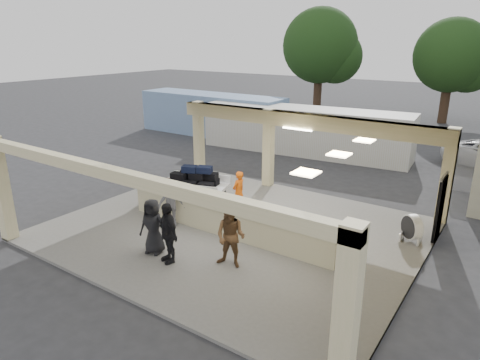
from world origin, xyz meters
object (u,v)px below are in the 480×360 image
Objects in this scene: drum_fan at (412,227)px; passenger_c at (171,203)px; passenger_d at (153,226)px; container_blue at (211,114)px; container_white at (304,130)px; baggage_counter at (226,221)px; luggage_cart at (193,182)px; baggage_handler at (239,192)px; passenger_a at (231,236)px; passenger_b at (168,233)px.

passenger_c is (-7.27, -3.50, 0.35)m from drum_fan.
passenger_d is 0.16× the size of container_blue.
passenger_d is (0.90, -1.76, 0.02)m from passenger_c.
container_white is 1.13× the size of container_blue.
luggage_cart is (-2.95, 1.78, 0.31)m from baggage_counter.
baggage_counter is 2.07m from passenger_c.
baggage_counter is 12.11m from container_white.
drum_fan is at bearing -8.74° from luggage_cart.
baggage_handler is 4.14m from passenger_d.
container_blue reaches higher than baggage_handler.
passenger_c is (-3.34, 1.10, -0.08)m from passenger_a.
luggage_cart is 2.54m from passenger_c.
passenger_b is 0.17× the size of container_blue.
baggage_counter is at bearing -81.28° from container_white.
passenger_a is 14.07m from container_white.
baggage_handler is (-0.73, 1.80, 0.33)m from baggage_counter.
drum_fan is at bearing -52.15° from container_white.
container_white is at bearing 84.63° from passenger_d.
passenger_c is 1.98m from passenger_d.
drum_fan is 7.80m from passenger_b.
luggage_cart is 0.27× the size of container_blue.
passenger_a is (2.12, -3.46, 0.12)m from baggage_handler.
container_white reaches higher than passenger_b.
container_blue is at bearing 108.13° from luggage_cart.
passenger_d is (-0.77, 0.15, -0.05)m from passenger_b.
passenger_d is at bearing -87.73° from container_white.
baggage_counter is 2.21m from passenger_a.
luggage_cart is at bearing -128.52° from drum_fan.
baggage_counter is 2.58m from passenger_d.
passenger_d is at bearing 1.81° from baggage_handler.
passenger_a is (4.34, -3.44, 0.15)m from luggage_cart.
container_blue is (-15.83, 9.69, 0.80)m from drum_fan.
baggage_counter reaches higher than drum_fan.
luggage_cart is 13.24m from container_blue.
baggage_counter is 8.73× the size of drum_fan.
container_white reaches higher than passenger_a.
passenger_b is (-0.29, -2.47, 0.44)m from baggage_counter.
baggage_handler is 10.17m from container_white.
container_white is (0.01, 9.95, 0.43)m from luggage_cart.
drum_fan is 18.58m from container_blue.
container_white is (-1.89, 14.05, 0.34)m from passenger_d.
container_blue is (-10.23, 15.11, 0.38)m from passenger_b.
passenger_a reaches higher than drum_fan.
drum_fan is 0.50× the size of passenger_a.
passenger_c is at bearing 104.00° from passenger_d.
container_blue is at bearing -168.00° from drum_fan.
passenger_b reaches higher than passenger_d.
passenger_c is 15.74m from container_blue.
passenger_b is at bearing -100.81° from passenger_c.
luggage_cart is at bearing -83.01° from baggage_handler.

